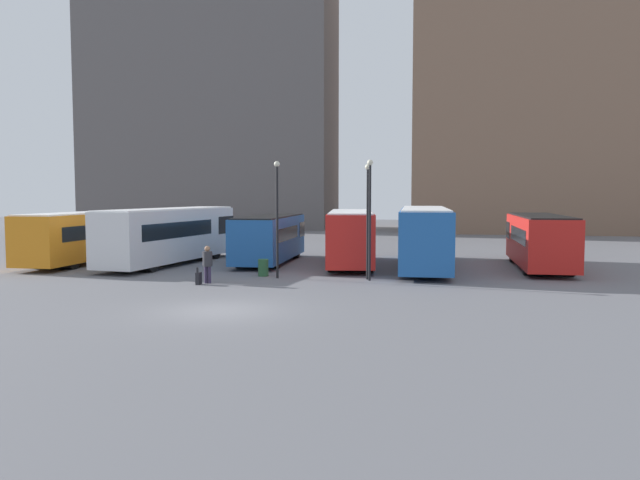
{
  "coord_description": "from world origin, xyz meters",
  "views": [
    {
      "loc": [
        7.52,
        -20.72,
        4.1
      ],
      "look_at": [
        1.51,
        11.25,
        1.71
      ],
      "focal_mm": 35.0,
      "sensor_mm": 36.0,
      "label": 1
    }
  ],
  "objects_px": {
    "traveler": "(208,261)",
    "trash_bin": "(263,268)",
    "lamp_post_2": "(370,210)",
    "suitcase": "(199,278)",
    "bus_0": "(92,234)",
    "bus_1": "(171,234)",
    "lamp_post_0": "(277,210)",
    "lamp_post_1": "(368,212)",
    "bus_4": "(424,235)",
    "bus_2": "(270,237)",
    "bus_3": "(351,236)",
    "bus_5": "(540,240)"
  },
  "relations": [
    {
      "from": "bus_0",
      "to": "lamp_post_0",
      "type": "bearing_deg",
      "value": -112.02
    },
    {
      "from": "bus_0",
      "to": "traveler",
      "type": "relative_size",
      "value": 6.98
    },
    {
      "from": "bus_2",
      "to": "suitcase",
      "type": "distance_m",
      "value": 9.57
    },
    {
      "from": "suitcase",
      "to": "bus_0",
      "type": "bearing_deg",
      "value": 53.1
    },
    {
      "from": "bus_0",
      "to": "bus_1",
      "type": "bearing_deg",
      "value": -93.78
    },
    {
      "from": "bus_4",
      "to": "lamp_post_2",
      "type": "bearing_deg",
      "value": 155.22
    },
    {
      "from": "bus_0",
      "to": "lamp_post_0",
      "type": "distance_m",
      "value": 14.11
    },
    {
      "from": "trash_bin",
      "to": "bus_3",
      "type": "bearing_deg",
      "value": 55.8
    },
    {
      "from": "bus_2",
      "to": "suitcase",
      "type": "height_order",
      "value": "bus_2"
    },
    {
      "from": "bus_4",
      "to": "traveler",
      "type": "height_order",
      "value": "bus_4"
    },
    {
      "from": "lamp_post_0",
      "to": "lamp_post_1",
      "type": "xyz_separation_m",
      "value": [
        4.36,
        0.4,
        -0.08
      ]
    },
    {
      "from": "bus_2",
      "to": "lamp_post_2",
      "type": "xyz_separation_m",
      "value": [
        6.72,
        -6.75,
        1.83
      ]
    },
    {
      "from": "bus_4",
      "to": "lamp_post_1",
      "type": "bearing_deg",
      "value": 152.35
    },
    {
      "from": "bus_0",
      "to": "lamp_post_0",
      "type": "relative_size",
      "value": 2.12
    },
    {
      "from": "traveler",
      "to": "lamp_post_2",
      "type": "distance_m",
      "value": 7.94
    },
    {
      "from": "lamp_post_0",
      "to": "lamp_post_2",
      "type": "relative_size",
      "value": 1.0
    },
    {
      "from": "bus_2",
      "to": "trash_bin",
      "type": "xyz_separation_m",
      "value": [
        1.31,
        -6.09,
        -1.11
      ]
    },
    {
      "from": "bus_0",
      "to": "bus_3",
      "type": "relative_size",
      "value": 1.23
    },
    {
      "from": "lamp_post_0",
      "to": "lamp_post_1",
      "type": "distance_m",
      "value": 4.38
    },
    {
      "from": "bus_4",
      "to": "bus_5",
      "type": "height_order",
      "value": "bus_4"
    },
    {
      "from": "bus_4",
      "to": "lamp_post_1",
      "type": "height_order",
      "value": "lamp_post_1"
    },
    {
      "from": "bus_1",
      "to": "bus_3",
      "type": "xyz_separation_m",
      "value": [
        10.5,
        1.14,
        -0.08
      ]
    },
    {
      "from": "bus_0",
      "to": "bus_3",
      "type": "xyz_separation_m",
      "value": [
        15.75,
        0.78,
        0.04
      ]
    },
    {
      "from": "bus_4",
      "to": "suitcase",
      "type": "xyz_separation_m",
      "value": [
        -9.94,
        -8.53,
        -1.54
      ]
    },
    {
      "from": "trash_bin",
      "to": "bus_4",
      "type": "bearing_deg",
      "value": 33.35
    },
    {
      "from": "bus_5",
      "to": "lamp_post_1",
      "type": "distance_m",
      "value": 10.87
    },
    {
      "from": "lamp_post_0",
      "to": "lamp_post_2",
      "type": "bearing_deg",
      "value": -0.17
    },
    {
      "from": "bus_3",
      "to": "lamp_post_1",
      "type": "bearing_deg",
      "value": -171.95
    },
    {
      "from": "lamp_post_0",
      "to": "suitcase",
      "type": "bearing_deg",
      "value": -137.6
    },
    {
      "from": "trash_bin",
      "to": "lamp_post_0",
      "type": "bearing_deg",
      "value": -35.46
    },
    {
      "from": "traveler",
      "to": "lamp_post_0",
      "type": "relative_size",
      "value": 0.3
    },
    {
      "from": "traveler",
      "to": "trash_bin",
      "type": "bearing_deg",
      "value": -30.21
    },
    {
      "from": "bus_3",
      "to": "bus_4",
      "type": "height_order",
      "value": "bus_4"
    },
    {
      "from": "bus_5",
      "to": "traveler",
      "type": "height_order",
      "value": "bus_5"
    },
    {
      "from": "bus_0",
      "to": "traveler",
      "type": "bearing_deg",
      "value": -126.29
    },
    {
      "from": "bus_1",
      "to": "lamp_post_0",
      "type": "distance_m",
      "value": 9.28
    },
    {
      "from": "lamp_post_1",
      "to": "trash_bin",
      "type": "height_order",
      "value": "lamp_post_1"
    },
    {
      "from": "bus_0",
      "to": "lamp_post_1",
      "type": "relative_size",
      "value": 2.19
    },
    {
      "from": "lamp_post_2",
      "to": "trash_bin",
      "type": "bearing_deg",
      "value": 173.12
    },
    {
      "from": "traveler",
      "to": "lamp_post_2",
      "type": "xyz_separation_m",
      "value": [
        7.24,
        2.27,
        2.33
      ]
    },
    {
      "from": "lamp_post_0",
      "to": "trash_bin",
      "type": "bearing_deg",
      "value": 144.54
    },
    {
      "from": "suitcase",
      "to": "lamp_post_2",
      "type": "bearing_deg",
      "value": -68.34
    },
    {
      "from": "lamp_post_1",
      "to": "suitcase",
      "type": "bearing_deg",
      "value": -156.92
    },
    {
      "from": "traveler",
      "to": "bus_5",
      "type": "bearing_deg",
      "value": -59.31
    },
    {
      "from": "lamp_post_2",
      "to": "trash_bin",
      "type": "height_order",
      "value": "lamp_post_2"
    },
    {
      "from": "bus_0",
      "to": "trash_bin",
      "type": "relative_size",
      "value": 14.23
    },
    {
      "from": "bus_4",
      "to": "traveler",
      "type": "distance_m",
      "value": 12.64
    },
    {
      "from": "bus_1",
      "to": "suitcase",
      "type": "distance_m",
      "value": 9.11
    },
    {
      "from": "bus_4",
      "to": "bus_0",
      "type": "bearing_deg",
      "value": 89.5
    },
    {
      "from": "bus_1",
      "to": "traveler",
      "type": "xyz_separation_m",
      "value": [
        5.0,
        -7.2,
        -0.76
      ]
    }
  ]
}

